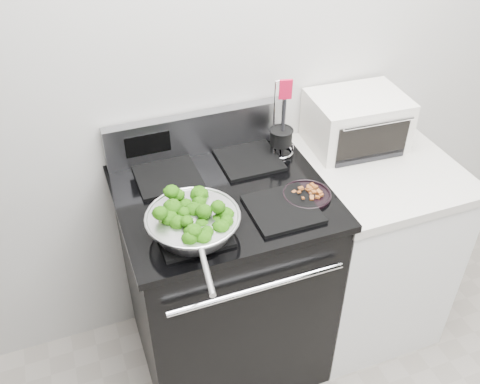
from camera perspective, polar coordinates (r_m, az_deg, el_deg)
name	(u,v)px	position (r m, az deg, el deg)	size (l,w,h in m)	color
back_wall	(265,47)	(2.17, 2.67, 15.19)	(4.00, 0.02, 2.70)	beige
gas_range	(225,278)	(2.32, -1.65, -9.16)	(0.79, 0.69, 1.13)	black
counter	(364,245)	(2.57, 13.04, -5.49)	(0.62, 0.68, 0.92)	white
skillet	(193,223)	(1.80, -5.01, -3.29)	(0.32, 0.51, 0.07)	silver
broccoli_pile	(193,218)	(1.79, -5.06, -2.78)	(0.25, 0.25, 0.09)	black
bacon_plate	(307,193)	(2.00, 7.15, -0.07)	(0.18, 0.18, 0.04)	black
utensil_holder	(281,140)	(2.20, 4.38, 5.52)	(0.11, 0.11, 0.34)	silver
toaster_oven	(356,121)	(2.34, 12.30, 7.39)	(0.41, 0.32, 0.23)	white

